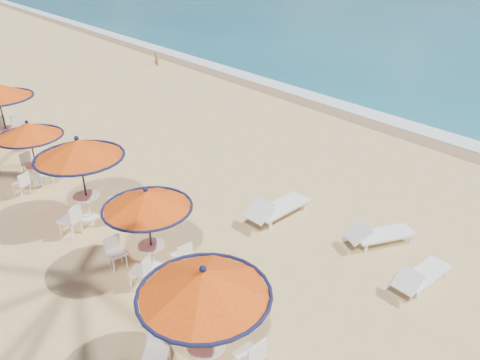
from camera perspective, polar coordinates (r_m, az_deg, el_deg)
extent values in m
plane|color=tan|center=(12.39, 18.31, -10.41)|extent=(160.00, 160.00, 0.00)
cube|color=white|center=(24.50, 11.25, 9.22)|extent=(1.20, 140.00, 0.04)
cube|color=olive|center=(23.84, 9.83, 8.86)|extent=(1.40, 140.00, 0.02)
cylinder|color=black|center=(8.70, -4.25, -17.16)|extent=(0.05, 0.05, 2.37)
cone|color=#D34812|center=(8.09, -4.47, -12.42)|extent=(2.37, 2.37, 0.52)
torus|color=black|center=(8.24, -4.41, -13.70)|extent=(2.37, 2.37, 0.07)
sphere|color=black|center=(7.90, -4.55, -10.74)|extent=(0.12, 0.12, 0.12)
cylinder|color=white|center=(9.05, -4.14, -19.37)|extent=(0.72, 0.72, 0.04)
cylinder|color=white|center=(9.30, -4.06, -20.82)|extent=(0.08, 0.08, 0.72)
cylinder|color=black|center=(11.49, -10.95, -6.04)|extent=(0.05, 0.05, 2.15)
cone|color=#D34812|center=(11.06, -11.32, -2.38)|extent=(2.15, 2.15, 0.47)
torus|color=black|center=(11.17, -11.22, -3.34)|extent=(2.15, 2.15, 0.07)
sphere|color=black|center=(10.93, -11.45, -1.14)|extent=(0.11, 0.11, 0.11)
cylinder|color=white|center=(11.73, -10.76, -7.84)|extent=(0.65, 0.65, 0.04)
cylinder|color=white|center=(11.91, -10.63, -9.06)|extent=(0.07, 0.07, 0.65)
cylinder|color=black|center=(13.94, -18.53, -0.04)|extent=(0.05, 0.05, 2.48)
cone|color=#D34812|center=(13.55, -19.12, 3.62)|extent=(2.48, 2.48, 0.54)
torus|color=black|center=(13.64, -18.97, 2.67)|extent=(2.48, 2.48, 0.08)
sphere|color=black|center=(13.44, -19.32, 4.85)|extent=(0.13, 0.13, 0.13)
cylinder|color=white|center=(14.16, -18.24, -1.87)|extent=(0.76, 0.76, 0.04)
cylinder|color=white|center=(14.33, -18.03, -3.11)|extent=(0.09, 0.09, 0.76)
cylinder|color=black|center=(16.77, -23.88, 2.94)|extent=(0.05, 0.05, 2.13)
cone|color=#D34812|center=(16.48, -24.41, 5.59)|extent=(2.13, 2.13, 0.46)
torus|color=black|center=(16.55, -24.27, 4.90)|extent=(2.14, 2.14, 0.06)
sphere|color=black|center=(16.39, -24.59, 6.46)|extent=(0.11, 0.11, 0.11)
cylinder|color=white|center=(16.93, -23.61, 1.59)|extent=(0.65, 0.65, 0.04)
cylinder|color=white|center=(17.05, -23.42, 0.66)|extent=(0.07, 0.07, 0.65)
cylinder|color=black|center=(20.33, -26.96, 6.96)|extent=(0.06, 0.06, 2.57)
cylinder|color=white|center=(20.49, -26.66, 5.58)|extent=(0.78, 0.78, 0.04)
cylinder|color=white|center=(20.61, -26.45, 4.63)|extent=(0.09, 0.09, 0.78)
cube|color=white|center=(12.07, 21.61, -10.62)|extent=(1.54, 0.57, 0.06)
cube|color=white|center=(11.39, 19.79, -11.50)|extent=(0.52, 0.56, 0.38)
cube|color=white|center=(12.16, 21.49, -11.17)|extent=(0.05, 0.05, 0.22)
cube|color=white|center=(13.18, 17.17, -6.34)|extent=(1.75, 1.17, 0.07)
cube|color=white|center=(12.66, 14.18, -6.24)|extent=(0.73, 0.76, 0.41)
cube|color=white|center=(13.26, 17.08, -6.90)|extent=(0.06, 0.06, 0.23)
cube|color=white|center=(13.82, 5.08, -3.25)|extent=(1.93, 0.84, 0.08)
cube|color=white|center=(13.09, 2.39, -3.77)|extent=(0.68, 0.74, 0.47)
cube|color=white|center=(13.91, 5.05, -3.88)|extent=(0.07, 0.07, 0.27)
imported|color=brown|center=(32.14, -10.17, 14.37)|extent=(0.24, 0.36, 0.96)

